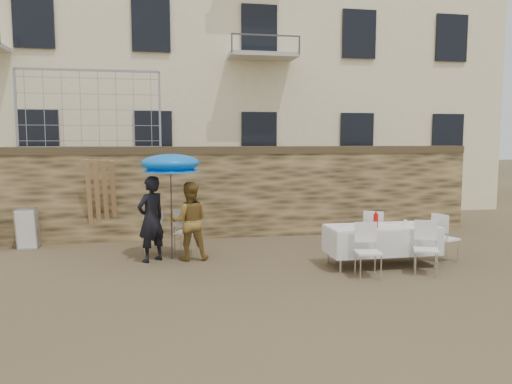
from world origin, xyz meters
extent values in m
plane|color=brown|center=(0.00, 0.00, 0.00)|extent=(80.00, 80.00, 0.00)
cube|color=brown|center=(0.00, 5.00, 1.10)|extent=(13.00, 0.50, 2.20)
cube|color=beige|center=(0.00, 12.00, 7.50)|extent=(20.00, 8.00, 15.00)
imported|color=black|center=(-1.61, 2.70, 0.85)|extent=(0.74, 0.71, 1.70)
imported|color=#AE8035|center=(-0.86, 2.70, 0.79)|extent=(0.78, 0.61, 1.57)
cylinder|color=#3F3F44|center=(-1.21, 2.80, 0.89)|extent=(0.03, 0.03, 1.78)
cone|color=blue|center=(-1.21, 2.80, 1.89)|extent=(1.21, 1.21, 0.22)
cube|color=silver|center=(2.72, 1.53, 0.75)|extent=(2.10, 0.85, 0.05)
cylinder|color=silver|center=(1.77, 1.19, 0.37)|extent=(0.04, 0.04, 0.74)
cylinder|color=silver|center=(3.67, 1.19, 0.37)|extent=(0.04, 0.04, 0.74)
cylinder|color=silver|center=(1.77, 1.88, 0.37)|extent=(0.04, 0.04, 0.74)
cylinder|color=silver|center=(3.67, 1.88, 0.37)|extent=(0.04, 0.04, 0.74)
cylinder|color=red|center=(2.52, 1.38, 0.91)|extent=(0.09, 0.09, 0.26)
camera|label=1|loc=(-1.41, -7.23, 2.42)|focal=35.00mm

